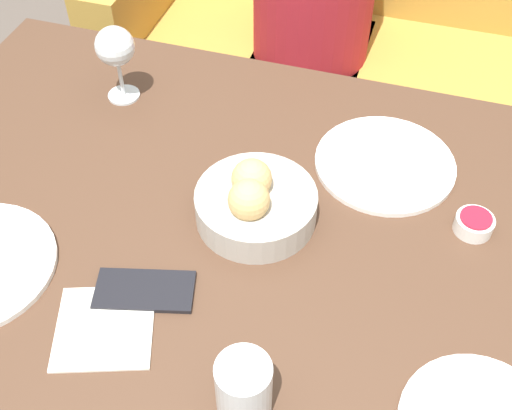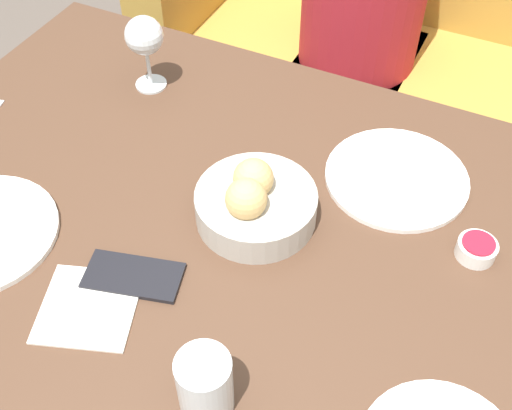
% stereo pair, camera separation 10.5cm
% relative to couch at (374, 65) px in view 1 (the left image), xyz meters
% --- Properties ---
extents(dining_table, '(1.45, 0.94, 0.72)m').
position_rel_couch_xyz_m(dining_table, '(-0.04, -1.11, 0.32)').
color(dining_table, '#4C3323').
rests_on(dining_table, ground_plane).
extents(couch, '(1.63, 0.70, 0.88)m').
position_rel_couch_xyz_m(couch, '(0.00, 0.00, 0.00)').
color(couch, '#B28938').
rests_on(couch, ground_plane).
extents(seated_person, '(0.34, 0.44, 1.20)m').
position_rel_couch_xyz_m(seated_person, '(-0.18, -0.15, 0.20)').
color(seated_person, '#23232D').
rests_on(seated_person, ground_plane).
extents(bread_basket, '(0.20, 0.20, 0.11)m').
position_rel_couch_xyz_m(bread_basket, '(-0.07, -1.08, 0.44)').
color(bread_basket, '#B2ADA3').
rests_on(bread_basket, dining_table).
extents(plate_far_center, '(0.25, 0.25, 0.01)m').
position_rel_couch_xyz_m(plate_far_center, '(0.12, -0.89, 0.41)').
color(plate_far_center, white).
rests_on(plate_far_center, dining_table).
extents(water_tumbler, '(0.07, 0.07, 0.11)m').
position_rel_couch_xyz_m(water_tumbler, '(0.02, -1.40, 0.46)').
color(water_tumbler, silver).
rests_on(water_tumbler, dining_table).
extents(wine_glass, '(0.08, 0.08, 0.16)m').
position_rel_couch_xyz_m(wine_glass, '(-0.42, -0.84, 0.52)').
color(wine_glass, silver).
rests_on(wine_glass, dining_table).
extents(jam_bowl_berry, '(0.06, 0.06, 0.03)m').
position_rel_couch_xyz_m(jam_bowl_berry, '(0.28, -0.99, 0.42)').
color(jam_bowl_berry, white).
rests_on(jam_bowl_berry, dining_table).
extents(napkin, '(0.18, 0.18, 0.00)m').
position_rel_couch_xyz_m(napkin, '(-0.21, -1.34, 0.41)').
color(napkin, silver).
rests_on(napkin, dining_table).
extents(cell_phone, '(0.16, 0.11, 0.01)m').
position_rel_couch_xyz_m(cell_phone, '(-0.18, -1.27, 0.41)').
color(cell_phone, black).
rests_on(cell_phone, dining_table).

